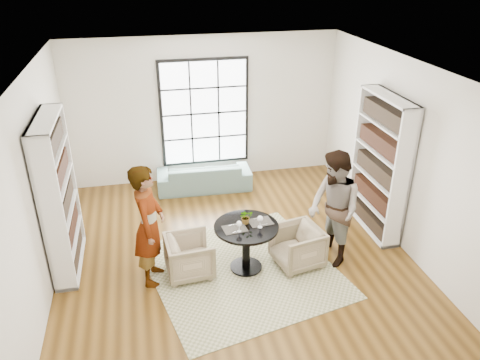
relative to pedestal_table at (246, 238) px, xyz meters
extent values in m
plane|color=brown|center=(-0.10, 0.40, -0.56)|extent=(6.00, 6.00, 0.00)
plane|color=silver|center=(-0.10, 3.40, 0.94)|extent=(5.50, 0.00, 5.50)
plane|color=silver|center=(-2.85, 0.40, 0.94)|extent=(0.00, 6.00, 6.00)
plane|color=silver|center=(2.65, 0.40, 0.94)|extent=(0.00, 6.00, 6.00)
plane|color=silver|center=(-0.10, -2.60, 0.94)|extent=(5.50, 0.00, 5.50)
plane|color=white|center=(-0.10, 0.40, 2.44)|extent=(6.00, 6.00, 0.00)
cube|color=black|center=(-0.10, 3.38, 0.89)|extent=(1.82, 0.06, 2.22)
cube|color=white|center=(-0.10, 3.34, 0.89)|extent=(1.70, 0.02, 2.10)
cube|color=#B3AE86|center=(-0.06, -0.05, -0.55)|extent=(3.16, 3.16, 0.01)
cylinder|color=black|center=(0.00, 0.00, -0.54)|extent=(0.49, 0.49, 0.04)
cylinder|color=black|center=(0.00, 0.00, -0.18)|extent=(0.12, 0.12, 0.69)
cylinder|color=black|center=(0.00, 0.00, 0.19)|extent=(0.97, 0.97, 0.04)
imported|color=gray|center=(-0.23, 2.85, -0.28)|extent=(1.93, 0.82, 0.55)
imported|color=tan|center=(-0.86, 0.06, -0.24)|extent=(0.74, 0.72, 0.63)
imported|color=tan|center=(0.80, -0.05, -0.24)|extent=(0.82, 0.81, 0.64)
imported|color=gray|center=(-1.41, 0.06, 0.37)|extent=(0.58, 0.75, 1.86)
imported|color=gray|center=(1.35, -0.05, 0.36)|extent=(0.82, 0.98, 1.83)
cube|color=black|center=(-0.19, -0.05, 0.22)|extent=(0.37, 0.30, 0.01)
cube|color=black|center=(0.23, 0.05, 0.22)|extent=(0.37, 0.30, 0.01)
cylinder|color=silver|center=(-0.14, -0.14, 0.22)|extent=(0.06, 0.06, 0.01)
cylinder|color=silver|center=(-0.14, -0.14, 0.27)|extent=(0.01, 0.01, 0.10)
sphere|color=maroon|center=(-0.14, -0.14, 0.35)|extent=(0.08, 0.08, 0.08)
ellipsoid|color=white|center=(-0.14, -0.14, 0.35)|extent=(0.08, 0.08, 0.09)
cylinder|color=silver|center=(0.19, -0.09, 0.22)|extent=(0.07, 0.07, 0.01)
cylinder|color=silver|center=(0.19, -0.09, 0.27)|extent=(0.01, 0.01, 0.11)
sphere|color=maroon|center=(0.19, -0.09, 0.36)|extent=(0.08, 0.08, 0.08)
ellipsoid|color=white|center=(0.19, -0.09, 0.36)|extent=(0.09, 0.09, 0.10)
imported|color=gray|center=(0.01, 0.07, 0.32)|extent=(0.22, 0.19, 0.22)
camera|label=1|loc=(-1.36, -5.75, 3.88)|focal=35.00mm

